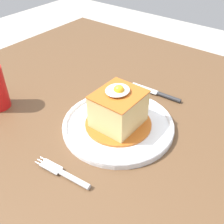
% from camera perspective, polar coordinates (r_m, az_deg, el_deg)
% --- Properties ---
extents(dining_table, '(1.24, 1.03, 0.77)m').
position_cam_1_polar(dining_table, '(0.81, -8.81, -6.58)').
color(dining_table, brown).
rests_on(dining_table, ground_plane).
extents(main_plate, '(0.28, 0.28, 0.02)m').
position_cam_1_polar(main_plate, '(0.69, 1.31, -2.65)').
color(main_plate, white).
rests_on(main_plate, dining_table).
extents(sandwich_meal, '(0.17, 0.17, 0.12)m').
position_cam_1_polar(sandwich_meal, '(0.66, 1.36, 0.45)').
color(sandwich_meal, '#B75B1E').
rests_on(sandwich_meal, main_plate).
extents(fork, '(0.03, 0.14, 0.01)m').
position_cam_1_polar(fork, '(0.59, -9.53, -13.00)').
color(fork, silver).
rests_on(fork, dining_table).
extents(knife, '(0.02, 0.17, 0.01)m').
position_cam_1_polar(knife, '(0.82, 10.41, 3.64)').
color(knife, '#262628').
rests_on(knife, dining_table).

